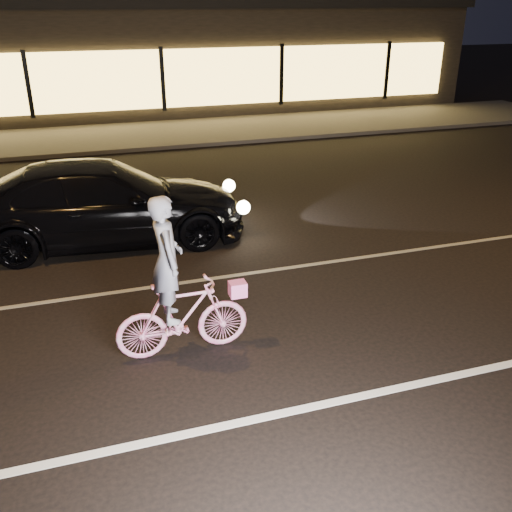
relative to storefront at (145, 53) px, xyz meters
name	(u,v)px	position (x,y,z in m)	size (l,w,h in m)	color
ground	(343,325)	(0.00, -18.97, -2.15)	(90.00, 90.00, 0.00)	black
lane_stripe_near	(398,388)	(0.00, -20.47, -2.14)	(60.00, 0.12, 0.01)	silver
lane_stripe_far	(292,267)	(0.00, -16.97, -2.14)	(60.00, 0.10, 0.01)	gray
sidewalk	(175,133)	(0.00, -5.97, -2.09)	(30.00, 4.00, 0.12)	#383533
storefront	(145,53)	(0.00, 0.00, 0.00)	(25.40, 8.42, 4.20)	black
cyclist	(178,300)	(-2.30, -18.92, -1.38)	(1.71, 0.59, 2.16)	#F73089
sedan	(104,203)	(-2.89, -14.75, -1.39)	(5.34, 2.50, 1.51)	black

